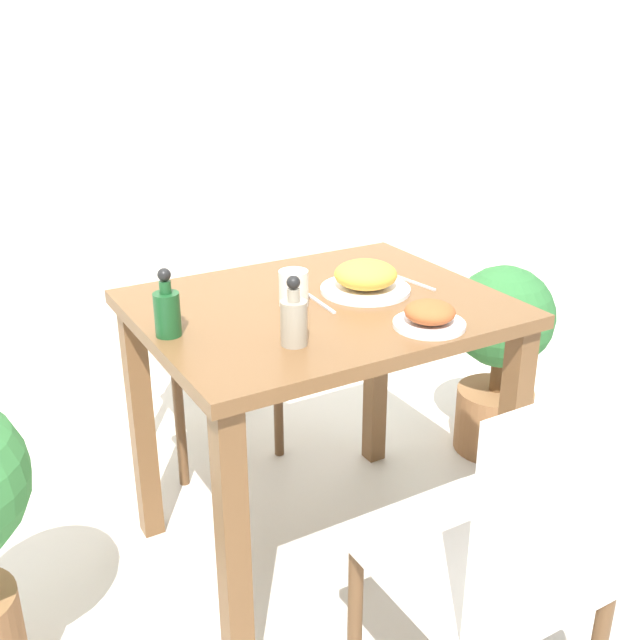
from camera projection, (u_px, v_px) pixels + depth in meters
name	position (u px, v px, depth m)	size (l,w,h in m)	color
ground_plane	(320.00, 545.00, 2.23)	(16.00, 16.00, 0.00)	beige
wall_back	(142.00, 63.00, 2.79)	(8.00, 0.05, 2.60)	silver
dining_table	(320.00, 350.00, 1.99)	(0.92, 0.74, 0.78)	brown
chair_near	(510.00, 551.00, 1.43)	(0.42, 0.42, 0.90)	silver
chair_far	(197.00, 308.00, 2.62)	(0.42, 0.42, 0.90)	silver
food_plate	(366.00, 278.00, 1.99)	(0.24, 0.24, 0.08)	white
side_plate	(430.00, 316.00, 1.77)	(0.17, 0.17, 0.06)	white
drink_cup	(294.00, 288.00, 1.90)	(0.08, 0.08, 0.09)	silver
sauce_bottle	(167.00, 311.00, 1.71)	(0.06, 0.06, 0.16)	#194C23
condiment_bottle	(294.00, 319.00, 1.66)	(0.06, 0.06, 0.16)	gray
fork_utensil	(317.00, 301.00, 1.94)	(0.02, 0.20, 0.00)	silver
spoon_utensil	(411.00, 281.00, 2.08)	(0.04, 0.18, 0.00)	silver
potted_plant_right	(500.00, 347.00, 2.59)	(0.35, 0.35, 0.69)	brown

